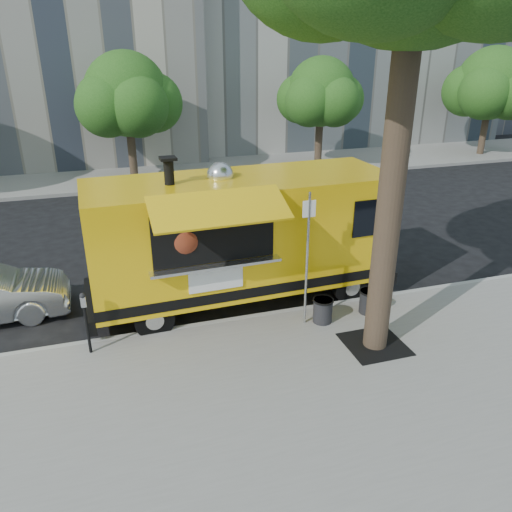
{
  "coord_description": "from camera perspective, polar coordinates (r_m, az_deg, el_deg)",
  "views": [
    {
      "loc": [
        -2.33,
        -10.42,
        5.89
      ],
      "look_at": [
        0.9,
        0.0,
        1.21
      ],
      "focal_mm": 35.0,
      "sensor_mm": 36.0,
      "label": 1
    }
  ],
  "objects": [
    {
      "name": "trash_bin_left",
      "position": [
        11.2,
        7.63,
        -6.1
      ],
      "size": [
        0.46,
        0.46,
        0.55
      ],
      "color": "black",
      "rests_on": "sidewalk"
    },
    {
      "name": "food_truck",
      "position": [
        11.75,
        -1.74,
        2.38
      ],
      "size": [
        7.43,
        3.6,
        3.64
      ],
      "rotation": [
        0.0,
        0.0,
        0.03
      ],
      "color": "yellow",
      "rests_on": "ground"
    },
    {
      "name": "far_sidewalk",
      "position": [
        24.73,
        -11.5,
        9.15
      ],
      "size": [
        60.0,
        5.0,
        0.15
      ],
      "primitive_type": "cube",
      "color": "gray",
      "rests_on": "ground"
    },
    {
      "name": "parking_meter",
      "position": [
        10.34,
        -18.91,
        -6.52
      ],
      "size": [
        0.11,
        0.11,
        1.33
      ],
      "color": "black",
      "rests_on": "sidewalk"
    },
    {
      "name": "sign_post",
      "position": [
        10.49,
        5.88,
        0.43
      ],
      "size": [
        0.28,
        0.06,
        3.0
      ],
      "color": "silver",
      "rests_on": "sidewalk"
    },
    {
      "name": "trash_bin_right",
      "position": [
        11.76,
        12.76,
        -5.01
      ],
      "size": [
        0.46,
        0.46,
        0.55
      ],
      "color": "black",
      "rests_on": "sidewalk"
    },
    {
      "name": "sidewalk",
      "position": [
        8.97,
        2.15,
        -17.2
      ],
      "size": [
        60.0,
        6.0,
        0.15
      ],
      "primitive_type": "cube",
      "color": "gray",
      "rests_on": "ground"
    },
    {
      "name": "far_tree_c",
      "position": [
        25.15,
        7.45,
        18.07
      ],
      "size": [
        3.24,
        3.24,
        5.21
      ],
      "color": "#33261C",
      "rests_on": "far_sidewalk"
    },
    {
      "name": "ground",
      "position": [
        12.2,
        -4.08,
        -5.73
      ],
      "size": [
        120.0,
        120.0,
        0.0
      ],
      "primitive_type": "plane",
      "color": "black",
      "rests_on": "ground"
    },
    {
      "name": "curb",
      "position": [
        11.37,
        -2.99,
        -7.57
      ],
      "size": [
        60.0,
        0.14,
        0.16
      ],
      "primitive_type": "cube",
      "color": "#999993",
      "rests_on": "ground"
    },
    {
      "name": "far_tree_d",
      "position": [
        30.78,
        25.38,
        17.4
      ],
      "size": [
        3.78,
        3.78,
        5.64
      ],
      "color": "#33261C",
      "rests_on": "far_sidewalk"
    },
    {
      "name": "far_tree_b",
      "position": [
        23.25,
        -14.58,
        17.44
      ],
      "size": [
        3.6,
        3.6,
        5.5
      ],
      "color": "#33261C",
      "rests_on": "far_sidewalk"
    },
    {
      "name": "tree_well",
      "position": [
        10.74,
        13.38,
        -9.78
      ],
      "size": [
        1.2,
        1.2,
        0.02
      ],
      "primitive_type": "cube",
      "color": "black",
      "rests_on": "sidewalk"
    }
  ]
}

